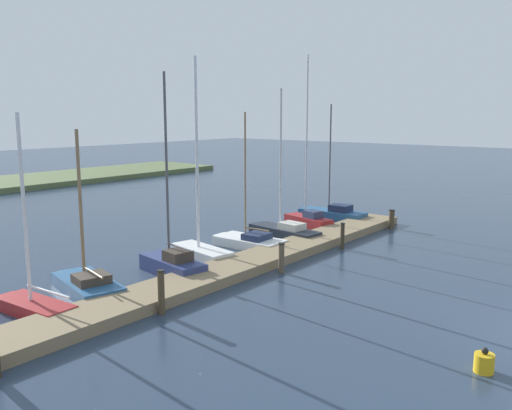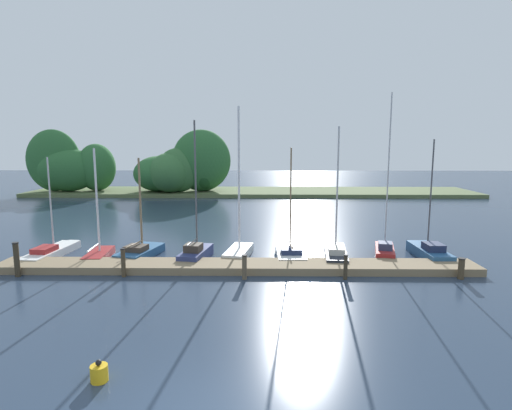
{
  "view_description": "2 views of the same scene",
  "coord_description": "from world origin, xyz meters",
  "px_view_note": "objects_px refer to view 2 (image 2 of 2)",
  "views": [
    {
      "loc": [
        -14.71,
        -1.72,
        5.62
      ],
      "look_at": [
        1.46,
        11.17,
        2.11
      ],
      "focal_mm": 37.96,
      "sensor_mm": 36.0,
      "label": 1
    },
    {
      "loc": [
        1.17,
        -8.29,
        5.93
      ],
      "look_at": [
        0.88,
        12.12,
        2.85
      ],
      "focal_mm": 29.16,
      "sensor_mm": 36.0,
      "label": 2
    }
  ],
  "objects_px": {
    "sailboat_2": "(141,251)",
    "channel_buoy_0": "(99,373)",
    "sailboat_5": "(290,253)",
    "mooring_piling_0": "(17,259)",
    "mooring_piling_2": "(244,267)",
    "sailboat_7": "(385,250)",
    "mooring_piling_4": "(461,268)",
    "sailboat_1": "(99,252)",
    "sailboat_8": "(429,251)",
    "sailboat_3": "(196,252)",
    "mooring_piling_3": "(346,267)",
    "sailboat_4": "(239,248)",
    "mooring_piling_1": "(123,262)",
    "sailboat_0": "(52,251)",
    "sailboat_6": "(336,253)"
  },
  "relations": [
    {
      "from": "sailboat_3",
      "to": "sailboat_7",
      "type": "relative_size",
      "value": 0.84
    },
    {
      "from": "sailboat_2",
      "to": "channel_buoy_0",
      "type": "bearing_deg",
      "value": -154.96
    },
    {
      "from": "channel_buoy_0",
      "to": "sailboat_5",
      "type": "bearing_deg",
      "value": 63.8
    },
    {
      "from": "sailboat_5",
      "to": "sailboat_6",
      "type": "xyz_separation_m",
      "value": [
        2.31,
        -0.15,
        0.07
      ]
    },
    {
      "from": "mooring_piling_3",
      "to": "sailboat_8",
      "type": "bearing_deg",
      "value": 34.97
    },
    {
      "from": "sailboat_4",
      "to": "mooring_piling_1",
      "type": "height_order",
      "value": "sailboat_4"
    },
    {
      "from": "sailboat_7",
      "to": "mooring_piling_2",
      "type": "xyz_separation_m",
      "value": [
        -7.14,
        -3.59,
        0.14
      ]
    },
    {
      "from": "mooring_piling_3",
      "to": "sailboat_6",
      "type": "bearing_deg",
      "value": 87.68
    },
    {
      "from": "mooring_piling_2",
      "to": "mooring_piling_3",
      "type": "relative_size",
      "value": 0.99
    },
    {
      "from": "sailboat_4",
      "to": "sailboat_6",
      "type": "xyz_separation_m",
      "value": [
        4.97,
        -0.43,
        -0.09
      ]
    },
    {
      "from": "sailboat_3",
      "to": "mooring_piling_4",
      "type": "bearing_deg",
      "value": -93.25
    },
    {
      "from": "sailboat_3",
      "to": "sailboat_4",
      "type": "bearing_deg",
      "value": -62.11
    },
    {
      "from": "sailboat_1",
      "to": "sailboat_8",
      "type": "distance_m",
      "value": 17.02
    },
    {
      "from": "sailboat_2",
      "to": "channel_buoy_0",
      "type": "distance_m",
      "value": 11.71
    },
    {
      "from": "sailboat_2",
      "to": "mooring_piling_2",
      "type": "bearing_deg",
      "value": -108.92
    },
    {
      "from": "mooring_piling_0",
      "to": "sailboat_4",
      "type": "bearing_deg",
      "value": 19.26
    },
    {
      "from": "sailboat_7",
      "to": "mooring_piling_2",
      "type": "distance_m",
      "value": 7.99
    },
    {
      "from": "sailboat_0",
      "to": "sailboat_1",
      "type": "height_order",
      "value": "sailboat_1"
    },
    {
      "from": "mooring_piling_0",
      "to": "mooring_piling_1",
      "type": "bearing_deg",
      "value": 0.31
    },
    {
      "from": "sailboat_7",
      "to": "mooring_piling_4",
      "type": "relative_size",
      "value": 8.88
    },
    {
      "from": "sailboat_8",
      "to": "mooring_piling_1",
      "type": "distance_m",
      "value": 15.15
    },
    {
      "from": "mooring_piling_3",
      "to": "channel_buoy_0",
      "type": "relative_size",
      "value": 1.94
    },
    {
      "from": "sailboat_1",
      "to": "mooring_piling_3",
      "type": "relative_size",
      "value": 5.09
    },
    {
      "from": "sailboat_7",
      "to": "sailboat_8",
      "type": "height_order",
      "value": "sailboat_7"
    },
    {
      "from": "sailboat_2",
      "to": "sailboat_0",
      "type": "bearing_deg",
      "value": 103.83
    },
    {
      "from": "sailboat_1",
      "to": "sailboat_8",
      "type": "bearing_deg",
      "value": -92.82
    },
    {
      "from": "sailboat_5",
      "to": "mooring_piling_1",
      "type": "relative_size",
      "value": 4.37
    },
    {
      "from": "mooring_piling_0",
      "to": "mooring_piling_4",
      "type": "bearing_deg",
      "value": -0.24
    },
    {
      "from": "sailboat_4",
      "to": "sailboat_8",
      "type": "distance_m",
      "value": 9.83
    },
    {
      "from": "sailboat_1",
      "to": "sailboat_3",
      "type": "xyz_separation_m",
      "value": [
        5.06,
        -0.27,
        0.09
      ]
    },
    {
      "from": "mooring_piling_0",
      "to": "sailboat_8",
      "type": "bearing_deg",
      "value": 9.55
    },
    {
      "from": "sailboat_3",
      "to": "channel_buoy_0",
      "type": "distance_m",
      "value": 10.85
    },
    {
      "from": "sailboat_2",
      "to": "sailboat_5",
      "type": "xyz_separation_m",
      "value": [
        7.81,
        -0.24,
        -0.04
      ]
    },
    {
      "from": "sailboat_3",
      "to": "mooring_piling_0",
      "type": "relative_size",
      "value": 4.51
    },
    {
      "from": "sailboat_0",
      "to": "sailboat_7",
      "type": "xyz_separation_m",
      "value": [
        17.44,
        -0.01,
        0.15
      ]
    },
    {
      "from": "sailboat_2",
      "to": "mooring_piling_4",
      "type": "relative_size",
      "value": 5.45
    },
    {
      "from": "sailboat_5",
      "to": "mooring_piling_0",
      "type": "distance_m",
      "value": 12.76
    },
    {
      "from": "sailboat_2",
      "to": "mooring_piling_3",
      "type": "relative_size",
      "value": 4.64
    },
    {
      "from": "sailboat_1",
      "to": "sailboat_3",
      "type": "relative_size",
      "value": 0.81
    },
    {
      "from": "sailboat_5",
      "to": "mooring_piling_3",
      "type": "height_order",
      "value": "sailboat_5"
    },
    {
      "from": "mooring_piling_0",
      "to": "mooring_piling_2",
      "type": "height_order",
      "value": "mooring_piling_0"
    },
    {
      "from": "sailboat_1",
      "to": "sailboat_3",
      "type": "distance_m",
      "value": 5.06
    },
    {
      "from": "sailboat_1",
      "to": "sailboat_6",
      "type": "xyz_separation_m",
      "value": [
        12.16,
        0.01,
        0.01
      ]
    },
    {
      "from": "sailboat_2",
      "to": "channel_buoy_0",
      "type": "height_order",
      "value": "sailboat_2"
    },
    {
      "from": "sailboat_7",
      "to": "channel_buoy_0",
      "type": "bearing_deg",
      "value": 151.96
    },
    {
      "from": "sailboat_1",
      "to": "sailboat_3",
      "type": "bearing_deg",
      "value": -96.95
    },
    {
      "from": "sailboat_8",
      "to": "mooring_piling_1",
      "type": "xyz_separation_m",
      "value": [
        -14.79,
        -3.26,
        0.3
      ]
    },
    {
      "from": "sailboat_6",
      "to": "sailboat_7",
      "type": "relative_size",
      "value": 0.8
    },
    {
      "from": "sailboat_3",
      "to": "sailboat_4",
      "type": "relative_size",
      "value": 0.91
    },
    {
      "from": "mooring_piling_4",
      "to": "sailboat_5",
      "type": "bearing_deg",
      "value": 156.2
    }
  ]
}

